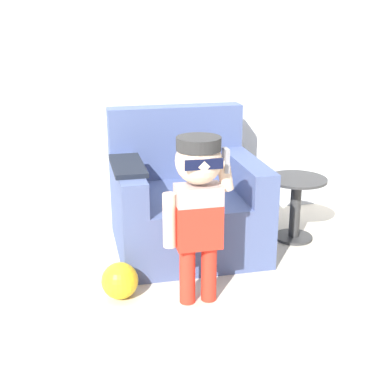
{
  "coord_description": "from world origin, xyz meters",
  "views": [
    {
      "loc": [
        -0.64,
        -3.34,
        1.6
      ],
      "look_at": [
        0.06,
        -0.31,
        0.54
      ],
      "focal_mm": 50.0,
      "sensor_mm": 36.0,
      "label": 1
    }
  ],
  "objects_px": {
    "person_child": "(198,195)",
    "toy_ball": "(120,281)",
    "side_table": "(296,202)",
    "armchair": "(185,203)"
  },
  "relations": [
    {
      "from": "armchair",
      "to": "toy_ball",
      "type": "height_order",
      "value": "armchair"
    },
    {
      "from": "person_child",
      "to": "toy_ball",
      "type": "distance_m",
      "value": 0.71
    },
    {
      "from": "side_table",
      "to": "toy_ball",
      "type": "xyz_separation_m",
      "value": [
        -1.34,
        -0.57,
        -0.17
      ]
    },
    {
      "from": "toy_ball",
      "to": "person_child",
      "type": "bearing_deg",
      "value": -17.86
    },
    {
      "from": "armchair",
      "to": "toy_ball",
      "type": "xyz_separation_m",
      "value": [
        -0.53,
        -0.64,
        -0.21
      ]
    },
    {
      "from": "person_child",
      "to": "toy_ball",
      "type": "relative_size",
      "value": 4.5
    },
    {
      "from": "side_table",
      "to": "armchair",
      "type": "bearing_deg",
      "value": 175.3
    },
    {
      "from": "person_child",
      "to": "side_table",
      "type": "distance_m",
      "value": 1.21
    },
    {
      "from": "toy_ball",
      "to": "armchair",
      "type": "bearing_deg",
      "value": 50.31
    },
    {
      "from": "armchair",
      "to": "toy_ball",
      "type": "bearing_deg",
      "value": -129.69
    }
  ]
}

